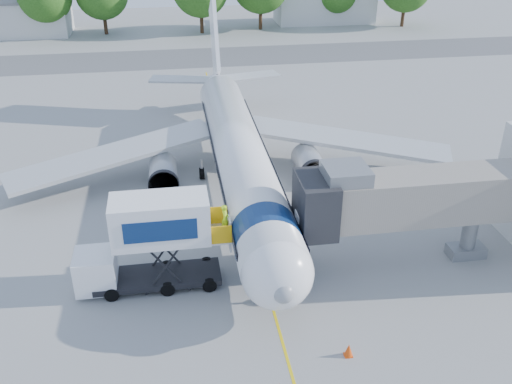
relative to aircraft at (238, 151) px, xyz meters
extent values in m
plane|color=gray|center=(0.00, -4.12, -2.95)|extent=(160.00, 160.00, 0.00)
cube|color=yellow|center=(0.00, -4.12, -2.94)|extent=(0.15, 70.00, 0.01)
cube|color=#59595B|center=(0.00, 37.88, -2.94)|extent=(120.00, 10.00, 0.01)
cylinder|color=white|center=(0.00, -1.12, 0.05)|extent=(3.70, 28.00, 3.70)
sphere|color=white|center=(0.00, -15.12, 0.05)|extent=(3.70, 3.70, 3.70)
sphere|color=gray|center=(0.00, -16.67, 0.05)|extent=(1.10, 1.10, 1.10)
cone|color=white|center=(0.00, 15.88, 0.05)|extent=(3.70, 6.00, 3.70)
cube|color=white|center=(0.00, 16.88, 4.25)|extent=(0.35, 7.26, 8.29)
cube|color=#AFB2B4|center=(9.00, 2.38, -0.65)|extent=(16.17, 9.32, 1.42)
cube|color=#AFB2B4|center=(-9.00, 2.38, -0.65)|extent=(16.17, 9.32, 1.42)
cylinder|color=#999BA0|center=(5.50, 0.38, -1.65)|extent=(2.10, 3.60, 2.10)
cylinder|color=#999BA0|center=(-5.50, 0.38, -1.65)|extent=(2.10, 3.60, 2.10)
cube|color=black|center=(0.00, -15.42, 0.50)|extent=(2.60, 1.39, 0.81)
cylinder|color=navy|center=(0.00, -12.12, 0.05)|extent=(3.73, 2.00, 3.73)
cylinder|color=silver|center=(0.00, -13.62, -2.20)|extent=(0.16, 0.16, 1.50)
cylinder|color=black|center=(0.00, -13.62, -2.63)|extent=(0.25, 0.64, 0.64)
cylinder|color=black|center=(2.60, 1.88, -2.50)|extent=(0.35, 0.90, 0.90)
cylinder|color=black|center=(-2.60, 1.88, -2.50)|extent=(0.35, 0.90, 0.90)
cube|color=gray|center=(9.00, -11.12, 1.45)|extent=(13.60, 2.60, 2.80)
cube|color=black|center=(2.90, -11.12, 1.45)|extent=(2.00, 3.20, 3.20)
cube|color=slate|center=(4.50, -11.12, 3.25)|extent=(2.40, 2.40, 0.80)
cylinder|color=slate|center=(12.50, -11.12, -1.45)|extent=(0.90, 0.90, 3.00)
cube|color=slate|center=(12.50, -11.12, -2.60)|extent=(2.20, 1.20, 0.70)
cylinder|color=black|center=(11.60, -11.12, -2.60)|extent=(0.30, 0.70, 0.70)
cylinder|color=black|center=(13.40, -11.12, -2.60)|extent=(0.30, 0.70, 0.70)
cube|color=black|center=(-6.00, -11.12, -2.40)|extent=(7.00, 2.30, 0.35)
cube|color=white|center=(-9.30, -11.12, -1.60)|extent=(2.20, 2.20, 2.10)
cube|color=black|center=(-9.30, -11.12, -1.15)|extent=(1.90, 2.10, 0.70)
cube|color=white|center=(-5.60, -11.12, 1.30)|extent=(5.20, 2.40, 2.50)
cube|color=navy|center=(-5.60, -12.34, 1.30)|extent=(3.80, 0.04, 1.20)
cube|color=silver|center=(-2.45, -11.12, 0.10)|extent=(1.10, 2.20, 0.10)
cube|color=#E7A70C|center=(-2.45, -12.17, 0.65)|extent=(1.10, 0.06, 1.10)
cube|color=#E7A70C|center=(-2.45, -10.07, 0.65)|extent=(1.10, 0.06, 1.10)
cylinder|color=black|center=(-3.20, -12.17, -2.55)|extent=(0.80, 0.25, 0.80)
cylinder|color=black|center=(-3.20, -10.07, -2.55)|extent=(0.80, 0.25, 0.80)
cylinder|color=black|center=(-8.50, -12.17, -2.55)|extent=(0.80, 0.25, 0.80)
cylinder|color=black|center=(-8.50, -10.07, -2.55)|extent=(0.80, 0.25, 0.80)
imported|color=#AAE117|center=(-2.12, -11.12, 1.01)|extent=(0.50, 0.68, 1.71)
cone|color=#E8450C|center=(2.94, -18.17, -2.60)|extent=(0.44, 0.44, 0.69)
cube|color=#E8450C|center=(2.94, -18.17, -2.93)|extent=(0.40, 0.40, 0.04)
cube|color=beige|center=(-28.00, 55.88, -0.45)|extent=(18.00, 8.00, 5.00)
cube|color=slate|center=(-28.00, 55.88, 2.20)|extent=(18.40, 8.40, 0.30)
cube|color=beige|center=(22.00, 57.88, -0.45)|extent=(16.00, 7.00, 5.00)
cylinder|color=#382314|center=(-21.63, 53.14, -1.17)|extent=(0.56, 0.56, 3.56)
cylinder|color=#382314|center=(-13.56, 54.14, -1.17)|extent=(0.56, 0.56, 3.56)
cylinder|color=#382314|center=(1.12, 52.52, -1.01)|extent=(0.56, 0.56, 3.87)
cylinder|color=#382314|center=(10.55, 53.84, -0.96)|extent=(0.56, 0.56, 3.98)
cylinder|color=#382314|center=(23.39, 55.52, -1.49)|extent=(0.56, 0.56, 2.91)
cylinder|color=#382314|center=(33.71, 52.36, -1.12)|extent=(0.56, 0.56, 3.65)
camera|label=1|loc=(-4.62, -37.68, 16.82)|focal=40.00mm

